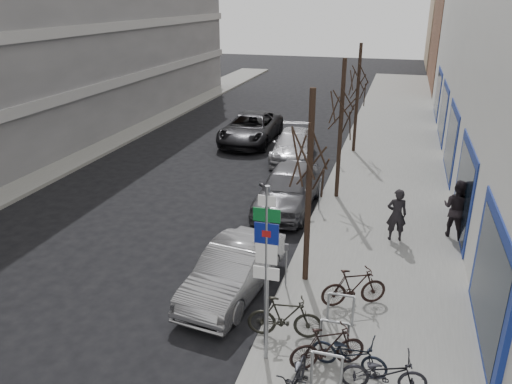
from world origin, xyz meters
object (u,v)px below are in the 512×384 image
Objects in this scene: bike_near_left at (296,378)px; bike_far_curb at (384,370)px; lane_car at (251,128)px; tree_far at (359,73)px; meter_mid at (320,190)px; meter_back at (339,149)px; bike_far_inner at (354,287)px; bike_mid_inner at (285,317)px; parked_car_mid at (288,188)px; tree_near at (311,143)px; bike_near_right at (328,347)px; bike_rack at (334,333)px; meter_front at (286,261)px; pedestrian_near at (397,215)px; parked_car_front at (233,271)px; pedestrian_far at (457,208)px; tree_mid at (343,97)px; parked_car_back at (293,145)px; bike_mid_curb at (350,351)px; highway_sign_pole at (267,266)px.

bike_near_left is 0.96× the size of bike_far_curb.
tree_far is at bearing -7.03° from lane_car.
lane_car reaches higher than meter_mid.
meter_mid and meter_back have the same top height.
bike_mid_inner is at bearing 115.76° from bike_far_inner.
tree_near is at bearing -70.92° from parked_car_mid.
meter_mid is at bearing -90.00° from meter_back.
bike_far_curb reaches higher than bike_near_right.
bike_rack is 1.78× the size of meter_front.
bike_rack is at bearing 69.63° from pedestrian_near.
tree_far is at bearing 79.80° from meter_back.
meter_mid is 0.75× the size of bike_near_right.
meter_back is 11.62m from parked_car_front.
pedestrian_far is (4.20, -8.96, -2.96)m from tree_far.
pedestrian_far is at bearing 44.31° from meter_front.
tree_mid reaches higher than parked_car_back.
tree_far is 14.40m from bike_far_inner.
bike_near_left is at bearing -83.07° from parked_car_back.
tree_mid is 10.60m from bike_mid_curb.
pedestrian_near reaches higher than meter_mid.
highway_sign_pole reaches higher than bike_near_left.
pedestrian_near reaches higher than bike_rack.
meter_front is 0.26× the size of parked_car_mid.
parked_car_front is at bearing 64.97° from bike_mid_curb.
lane_car is (-7.12, 14.51, 0.11)m from bike_far_inner.
pedestrian_far is (2.61, 7.43, 0.49)m from bike_mid_curb.
meter_back reaches higher than bike_near_right.
meter_mid reaches higher than bike_far_inner.
bike_mid_curb is 18.48m from lane_car.
meter_back is 14.04m from bike_mid_curb.
lane_car is at bearing 111.56° from bike_near_left.
meter_mid is at bearing -5.35° from bike_mid_inner.
bike_rack is 6.23m from pedestrian_near.
highway_sign_pole is 10.15m from tree_mid.
pedestrian_far is at bearing -20.25° from bike_far_curb.
highway_sign_pole is 3.31× the size of meter_mid.
tree_mid is 6.51m from parked_car_back.
pedestrian_near reaches higher than parked_car_front.
tree_near reaches higher than pedestrian_near.
highway_sign_pole reaches higher than parked_car_mid.
bike_far_inner is 6.79m from parked_car_mid.
tree_mid is 11.53m from bike_near_left.
pedestrian_near reaches higher than parked_car_back.
lane_car is at bearing 33.15° from bike_mid_curb.
lane_car reaches higher than bike_far_inner.
meter_front is 6.50m from pedestrian_far.
bike_mid_inner is at bearing 27.91° from bike_near_right.
parked_car_mid is (-2.87, 8.03, 0.17)m from bike_rack.
bike_near_right is at bearing 69.80° from pedestrian_near.
bike_far_inner is at bearing 10.39° from bike_far_curb.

